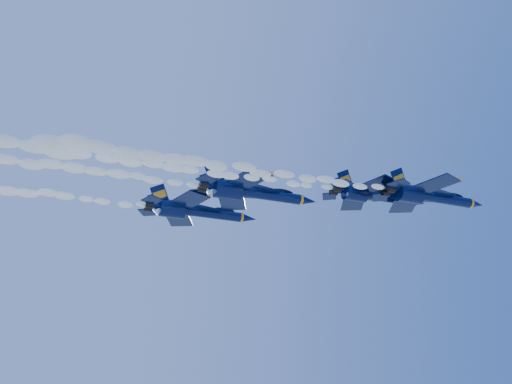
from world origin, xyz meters
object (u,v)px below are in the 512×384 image
object	(u,v)px
jet_lead	(429,196)
jet_third	(252,192)
jet_second	(374,195)
jet_fourth	(195,211)

from	to	relation	value
jet_lead	jet_third	distance (m)	24.48
jet_lead	jet_second	size ratio (longest dim) A/B	1.04
jet_second	jet_fourth	world-z (taller)	jet_fourth
jet_third	jet_fourth	xyz separation A→B (m)	(-6.46, 8.78, -0.34)
jet_lead	jet_fourth	bearing A→B (deg)	140.33
jet_lead	jet_fourth	xyz separation A→B (m)	(-26.68, 22.13, 3.12)
jet_lead	jet_third	world-z (taller)	jet_third
jet_second	jet_fourth	bearing A→B (deg)	142.22
jet_lead	jet_second	bearing A→B (deg)	133.14
jet_second	jet_third	xyz separation A→B (m)	(-15.27, 8.06, 1.74)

